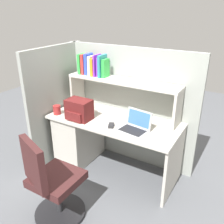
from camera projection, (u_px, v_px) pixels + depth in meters
The scene contains 12 objects.
ground_plane at pixel (114, 169), 3.25m from camera, with size 8.00×8.00×0.00m, color #595B60.
desk at pixel (89, 135), 3.27m from camera, with size 1.60×0.70×0.73m.
cubicle_partition_rear at pixel (129, 106), 3.24m from camera, with size 1.84×0.05×1.55m, color #939991.
cubicle_partition_left at pixel (58, 104), 3.30m from camera, with size 0.05×1.06×1.55m, color #939991.
overhead_hutch at pixel (122, 88), 2.97m from camera, with size 1.44×0.28×0.45m.
reference_books_on_shelf at pixel (93, 65), 3.08m from camera, with size 0.40×0.19×0.27m.
laptop at pixel (135, 126), 2.68m from camera, with size 0.34×0.29×0.22m.
backpack at pixel (79, 110), 2.93m from camera, with size 0.30×0.23×0.25m.
computer_mouse at pixel (111, 125), 2.78m from camera, with size 0.06×0.10×0.03m, color #262628.
paper_cup at pixel (91, 110), 3.10m from camera, with size 0.08×0.08×0.10m, color white.
snack_canister at pixel (57, 110), 3.09m from camera, with size 0.10×0.10×0.11m, color maroon.
office_chair at pixel (52, 186), 2.36m from camera, with size 0.53×0.55×0.93m.
Camera 1 is at (1.34, -2.31, 2.00)m, focal length 39.13 mm.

